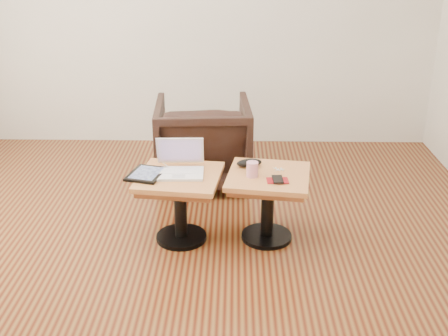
{
  "coord_description": "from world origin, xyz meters",
  "views": [
    {
      "loc": [
        0.36,
        -3.08,
        1.93
      ],
      "look_at": [
        0.29,
        0.27,
        0.53
      ],
      "focal_mm": 45.0,
      "sensor_mm": 36.0,
      "label": 1
    }
  ],
  "objects_px": {
    "side_table_left": "(180,191)",
    "laptop": "(180,166)",
    "striped_cup": "(252,169)",
    "armchair": "(203,142)",
    "side_table_right": "(268,191)"
  },
  "relations": [
    {
      "from": "side_table_left",
      "to": "laptop",
      "type": "distance_m",
      "value": 0.17
    },
    {
      "from": "armchair",
      "to": "laptop",
      "type": "bearing_deg",
      "value": 79.89
    },
    {
      "from": "laptop",
      "to": "striped_cup",
      "type": "bearing_deg",
      "value": -8.95
    },
    {
      "from": "striped_cup",
      "to": "armchair",
      "type": "xyz_separation_m",
      "value": [
        -0.37,
        0.98,
        -0.18
      ]
    },
    {
      "from": "side_table_left",
      "to": "striped_cup",
      "type": "height_order",
      "value": "striped_cup"
    },
    {
      "from": "side_table_right",
      "to": "armchair",
      "type": "relative_size",
      "value": 0.77
    },
    {
      "from": "laptop",
      "to": "side_table_left",
      "type": "bearing_deg",
      "value": -88.94
    },
    {
      "from": "side_table_left",
      "to": "laptop",
      "type": "relative_size",
      "value": 1.81
    },
    {
      "from": "side_table_left",
      "to": "side_table_right",
      "type": "relative_size",
      "value": 0.98
    },
    {
      "from": "side_table_right",
      "to": "laptop",
      "type": "height_order",
      "value": "laptop"
    },
    {
      "from": "side_table_left",
      "to": "striped_cup",
      "type": "relative_size",
      "value": 5.93
    },
    {
      "from": "side_table_right",
      "to": "laptop",
      "type": "relative_size",
      "value": 1.85
    },
    {
      "from": "laptop",
      "to": "armchair",
      "type": "distance_m",
      "value": 0.95
    },
    {
      "from": "armchair",
      "to": "striped_cup",
      "type": "bearing_deg",
      "value": 107.01
    },
    {
      "from": "side_table_left",
      "to": "striped_cup",
      "type": "distance_m",
      "value": 0.5
    }
  ]
}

